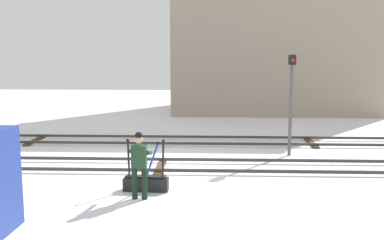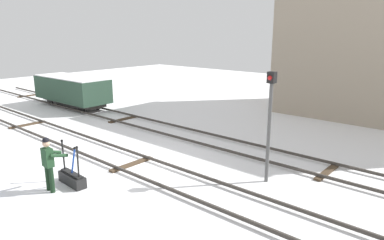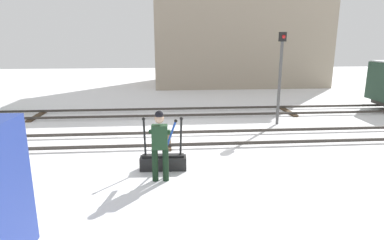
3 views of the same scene
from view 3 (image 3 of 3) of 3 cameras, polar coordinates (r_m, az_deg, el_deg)
ground_plane at (r=11.13m, az=-4.38°, el=-3.89°), size 60.00×60.00×0.00m
track_main_line at (r=11.09m, az=-4.39°, el=-3.35°), size 44.00×1.94×0.18m
track_siding_near at (r=15.12m, az=-4.55°, el=1.35°), size 44.00×1.94×0.18m
switch_lever_frame at (r=8.78m, az=-5.08°, el=-7.17°), size 1.25×0.41×1.45m
rail_worker at (r=7.88m, az=-5.70°, el=-3.84°), size 0.55×0.69×1.78m
signal_post at (r=13.51m, az=15.37°, el=8.70°), size 0.24×0.32×3.70m
apartment_building at (r=26.24m, az=8.04°, el=17.36°), size 12.88×6.82×10.01m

